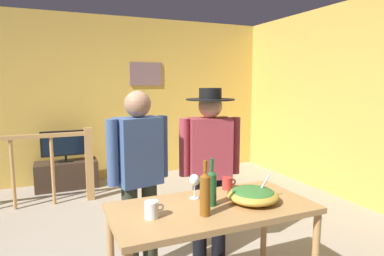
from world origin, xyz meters
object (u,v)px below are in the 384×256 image
flat_screen_tv (65,144)px  person_standing_left (139,170)px  serving_table (212,218)px  mug_white (152,210)px  wine_glass (194,181)px  wine_bottle_amber (205,193)px  tv_console (67,175)px  person_standing_right (210,160)px  salad_bowl (253,195)px  mug_red (228,183)px  stair_railing (9,163)px  wine_bottle_green (212,187)px  framed_picture (146,74)px

flat_screen_tv → person_standing_left: size_ratio=0.44×
serving_table → mug_white: mug_white is taller
flat_screen_tv → wine_glass: 3.26m
wine_bottle_amber → wine_glass: bearing=78.8°
tv_console → person_standing_right: size_ratio=0.58×
serving_table → wine_bottle_amber: wine_bottle_amber is taller
salad_bowl → mug_white: salad_bowl is taller
mug_red → serving_table: bearing=-135.1°
stair_railing → wine_bottle_amber: (1.36, -2.84, 0.32)m
wine_bottle_green → person_standing_right: person_standing_right is taller
wine_bottle_amber → person_standing_left: person_standing_left is taller
flat_screen_tv → mug_red: size_ratio=5.95×
framed_picture → stair_railing: size_ratio=0.19×
tv_console → wine_glass: (0.74, -3.20, 0.71)m
wine_glass → salad_bowl: bearing=-34.3°
mug_red → person_standing_right: size_ratio=0.07×
tv_console → mug_white: size_ratio=7.38×
framed_picture → flat_screen_tv: (-1.35, -0.32, -1.06)m
framed_picture → serving_table: size_ratio=0.41×
wine_glass → wine_bottle_amber: wine_bottle_amber is taller
wine_bottle_amber → wine_bottle_green: wine_bottle_amber is taller
tv_console → wine_bottle_amber: (0.68, -3.51, 0.73)m
serving_table → salad_bowl: (0.28, -0.05, 0.14)m
serving_table → wine_glass: (-0.06, 0.18, 0.21)m
wine_bottle_green → mug_white: (-0.42, -0.04, -0.08)m
wine_bottle_green → person_standing_left: (-0.32, 0.70, -0.02)m
mug_white → flat_screen_tv: bearing=96.2°
wine_glass → person_standing_right: (0.38, 0.52, -0.00)m
tv_console → wine_bottle_amber: 3.65m
mug_white → person_standing_right: 1.06m
wine_bottle_green → wine_glass: bearing=106.3°
stair_railing → mug_red: (1.74, -2.45, 0.23)m
flat_screen_tv → salad_bowl: 3.57m
wine_bottle_amber → mug_red: bearing=45.8°
wine_bottle_green → person_standing_left: bearing=114.5°
wine_bottle_green → person_standing_right: (0.33, 0.70, -0.00)m
tv_console → person_standing_left: 2.81m
tv_console → wine_glass: size_ratio=5.12×
wine_glass → wine_bottle_amber: bearing=-101.2°
wine_glass → wine_bottle_green: (0.05, -0.17, 0.00)m
tv_console → wine_bottle_amber: bearing=-79.1°
stair_railing → mug_red: 3.01m
flat_screen_tv → person_standing_right: size_ratio=0.44×
mug_red → wine_bottle_green: bearing=-136.4°
serving_table → mug_red: (0.26, 0.26, 0.14)m
stair_railing → mug_white: bearing=-69.0°
tv_console → salad_bowl: bearing=-72.6°
wine_glass → wine_bottle_green: bearing=-73.7°
mug_red → stair_railing: bearing=125.3°
person_standing_right → salad_bowl: bearing=98.9°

